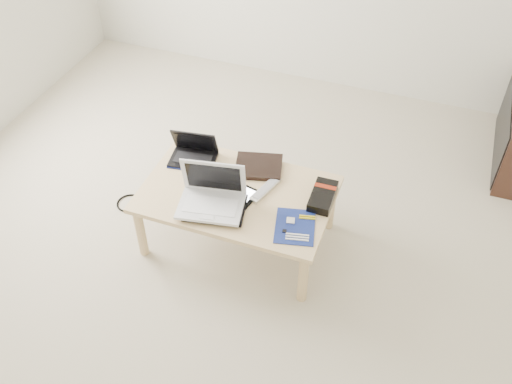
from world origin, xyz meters
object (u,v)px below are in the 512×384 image
(gpu_box, at_px, (323,196))
(coffee_table, at_px, (237,198))
(white_laptop, at_px, (212,196))
(netbook, at_px, (194,153))

(gpu_box, bearing_deg, coffee_table, -167.20)
(coffee_table, height_order, white_laptop, white_laptop)
(netbook, height_order, gpu_box, netbook)
(white_laptop, relative_size, gpu_box, 1.56)
(coffee_table, relative_size, netbook, 3.62)
(netbook, bearing_deg, gpu_box, -5.63)
(netbook, distance_m, white_laptop, 0.44)
(netbook, distance_m, gpu_box, 0.84)
(coffee_table, height_order, gpu_box, gpu_box)
(netbook, bearing_deg, coffee_table, -28.03)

